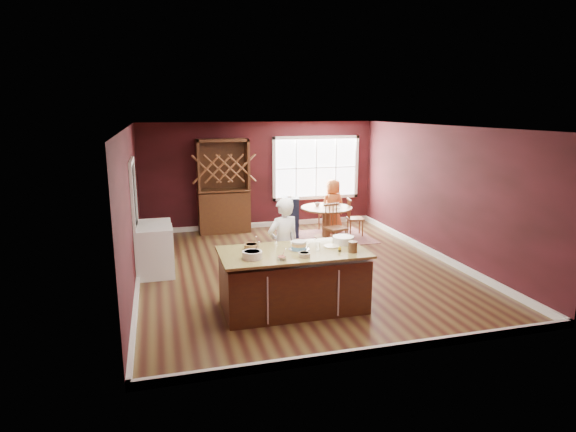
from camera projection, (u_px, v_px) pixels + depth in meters
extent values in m
plane|color=brown|center=(299.00, 268.00, 9.29)|extent=(7.00, 7.00, 0.00)
plane|color=white|center=(299.00, 127.00, 8.70)|extent=(7.00, 7.00, 0.00)
plane|color=#44131B|center=(260.00, 175.00, 12.29)|extent=(6.00, 0.00, 6.00)
plane|color=#44131B|center=(383.00, 253.00, 5.70)|extent=(6.00, 0.00, 6.00)
plane|color=#44131B|center=(131.00, 208.00, 8.23)|extent=(0.00, 7.00, 7.00)
plane|color=#44131B|center=(440.00, 193.00, 9.77)|extent=(0.00, 7.00, 7.00)
cube|color=#3E2116|center=(293.00, 283.00, 7.36)|extent=(2.13, 1.08, 0.83)
cube|color=tan|center=(293.00, 252.00, 7.26)|extent=(2.21, 1.16, 0.04)
cylinder|color=brown|center=(326.00, 237.00, 11.48)|extent=(0.56, 0.56, 0.04)
cylinder|color=brown|center=(326.00, 223.00, 11.41)|extent=(0.20, 0.20, 0.67)
cylinder|color=brown|center=(327.00, 208.00, 11.33)|extent=(1.20, 1.20, 0.04)
imported|color=white|center=(283.00, 245.00, 7.96)|extent=(0.67, 0.54, 1.61)
cylinder|color=white|center=(252.00, 255.00, 6.87)|extent=(0.29, 0.29, 0.11)
cylinder|color=olive|center=(251.00, 247.00, 7.33)|extent=(0.22, 0.22, 0.08)
cylinder|color=silver|center=(282.00, 258.00, 6.82)|extent=(0.14, 0.14, 0.05)
cylinder|color=beige|center=(304.00, 255.00, 6.95)|extent=(0.17, 0.17, 0.07)
cylinder|color=silver|center=(318.00, 247.00, 7.23)|extent=(0.07, 0.07, 0.13)
cylinder|color=beige|center=(331.00, 246.00, 7.48)|extent=(0.25, 0.25, 0.02)
cylinder|color=silver|center=(343.00, 240.00, 7.65)|extent=(0.34, 0.34, 0.11)
cylinder|color=brown|center=(353.00, 247.00, 7.17)|extent=(0.14, 0.14, 0.17)
cube|color=brown|center=(326.00, 238.00, 11.49)|extent=(2.10, 1.63, 0.01)
imported|color=#CC652B|center=(333.00, 206.00, 11.90)|extent=(0.72, 0.53, 1.33)
cylinder|color=beige|center=(337.00, 207.00, 11.25)|extent=(0.18, 0.18, 0.01)
imported|color=white|center=(317.00, 204.00, 11.44)|extent=(0.13, 0.13, 0.09)
cube|color=#352414|center=(223.00, 186.00, 11.82)|extent=(1.26, 0.52, 2.31)
cube|color=white|center=(156.00, 252.00, 8.78)|extent=(0.63, 0.61, 0.92)
cube|color=white|center=(156.00, 244.00, 9.38)|extent=(0.61, 0.59, 0.89)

